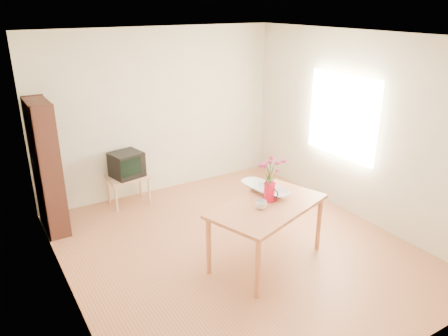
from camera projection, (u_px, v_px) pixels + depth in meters
room at (239, 151)px, 5.10m from camera, size 4.50×4.50×4.50m
table at (267, 211)px, 5.06m from camera, size 1.59×1.21×0.75m
tv_stand at (128, 180)px, 6.65m from camera, size 0.60×0.45×0.46m
bookshelf at (47, 172)px, 5.75m from camera, size 0.28×0.70×1.80m
pitcher at (269, 192)px, 5.10m from camera, size 0.15×0.22×0.22m
flowers at (270, 169)px, 4.99m from camera, size 0.25×0.25×0.36m
mug at (261, 205)px, 4.91m from camera, size 0.18×0.18×0.10m
bowl at (265, 175)px, 5.29m from camera, size 0.52×0.52×0.43m
teacup_a at (262, 179)px, 5.29m from camera, size 0.10×0.10×0.07m
teacup_b at (267, 177)px, 5.34m from camera, size 0.09×0.09×0.07m
television at (126, 164)px, 6.56m from camera, size 0.51×0.48×0.38m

